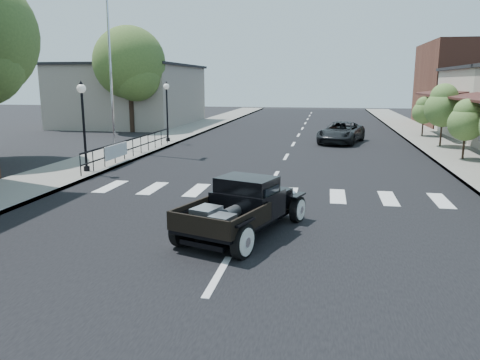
# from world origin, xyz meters

# --- Properties ---
(ground) EXTENTS (120.00, 120.00, 0.00)m
(ground) POSITION_xyz_m (0.00, 0.00, 0.00)
(ground) COLOR black
(ground) RESTS_ON ground
(road) EXTENTS (14.00, 80.00, 0.02)m
(road) POSITION_xyz_m (0.00, 15.00, 0.01)
(road) COLOR black
(road) RESTS_ON ground
(road_markings) EXTENTS (12.00, 60.00, 0.06)m
(road_markings) POSITION_xyz_m (0.00, 10.00, 0.00)
(road_markings) COLOR silver
(road_markings) RESTS_ON ground
(sidewalk_left) EXTENTS (3.00, 80.00, 0.15)m
(sidewalk_left) POSITION_xyz_m (-8.50, 15.00, 0.07)
(sidewalk_left) COLOR gray
(sidewalk_left) RESTS_ON ground
(sidewalk_right) EXTENTS (3.00, 80.00, 0.15)m
(sidewalk_right) POSITION_xyz_m (8.50, 15.00, 0.07)
(sidewalk_right) COLOR gray
(sidewalk_right) RESTS_ON ground
(low_building_left) EXTENTS (10.00, 12.00, 5.00)m
(low_building_left) POSITION_xyz_m (-15.00, 28.00, 2.50)
(low_building_left) COLOR #A79A8C
(low_building_left) RESTS_ON ground
(railing) EXTENTS (0.08, 10.00, 1.00)m
(railing) POSITION_xyz_m (-7.30, 10.00, 0.65)
(railing) COLOR black
(railing) RESTS_ON sidewalk_left
(banner) EXTENTS (0.04, 2.20, 0.60)m
(banner) POSITION_xyz_m (-7.22, 8.00, 0.45)
(banner) COLOR silver
(banner) RESTS_ON sidewalk_left
(lamp_post_b) EXTENTS (0.36, 0.36, 3.60)m
(lamp_post_b) POSITION_xyz_m (-7.60, 6.00, 1.95)
(lamp_post_b) COLOR black
(lamp_post_b) RESTS_ON sidewalk_left
(lamp_post_c) EXTENTS (0.36, 0.36, 3.60)m
(lamp_post_c) POSITION_xyz_m (-7.60, 16.00, 1.95)
(lamp_post_c) COLOR black
(lamp_post_c) RESTS_ON sidewalk_left
(flagpole) EXTENTS (0.12, 0.12, 12.71)m
(flagpole) POSITION_xyz_m (-9.20, 12.00, 6.51)
(flagpole) COLOR silver
(flagpole) RESTS_ON sidewalk_left
(big_tree_far) EXTENTS (5.28, 5.28, 7.75)m
(big_tree_far) POSITION_xyz_m (-12.50, 22.00, 3.88)
(big_tree_far) COLOR #445E28
(big_tree_far) RESTS_ON ground
(small_tree_c) EXTENTS (1.62, 1.62, 2.70)m
(small_tree_c) POSITION_xyz_m (8.30, 12.04, 1.50)
(small_tree_c) COLOR #4D6F32
(small_tree_c) RESTS_ON sidewalk_right
(small_tree_d) EXTENTS (2.02, 2.02, 3.36)m
(small_tree_d) POSITION_xyz_m (8.30, 16.68, 1.83)
(small_tree_d) COLOR #4D6F32
(small_tree_d) RESTS_ON sidewalk_right
(small_tree_e) EXTENTS (1.51, 1.51, 2.51)m
(small_tree_e) POSITION_xyz_m (8.30, 21.98, 1.41)
(small_tree_e) COLOR #4D6F32
(small_tree_e) RESTS_ON sidewalk_right
(hotrod_pickup) EXTENTS (3.21, 4.58, 1.45)m
(hotrod_pickup) POSITION_xyz_m (0.02, -0.36, 0.72)
(hotrod_pickup) COLOR black
(hotrod_pickup) RESTS_ON ground
(second_car) EXTENTS (3.28, 5.07, 1.30)m
(second_car) POSITION_xyz_m (2.83, 18.15, 0.65)
(second_car) COLOR black
(second_car) RESTS_ON ground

